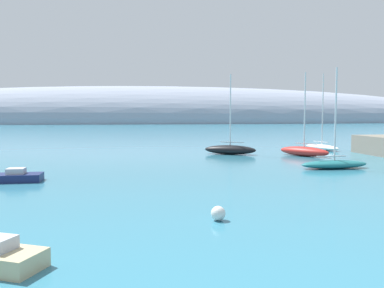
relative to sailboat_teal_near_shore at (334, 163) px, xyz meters
The scene contains 7 objects.
distant_ridge 182.26m from the sailboat_teal_near_shore, 91.45° to the left, with size 389.16×64.13×38.43m, color #8E99AD.
sailboat_teal_near_shore is the anchor object (origin of this frame).
sailboat_red_mid_mooring 10.34m from the sailboat_teal_near_shore, 80.43° to the left, with size 4.87×6.12×9.30m.
sailboat_white_outer_mooring 18.64m from the sailboat_teal_near_shore, 67.05° to the left, with size 3.09×6.34×9.95m.
sailboat_black_end_of_line 14.52m from the sailboat_teal_near_shore, 114.51° to the left, with size 6.25×4.33×9.28m.
motorboat_navy_foreground 26.18m from the sailboat_teal_near_shore, behind, with size 5.36×1.83×0.95m.
mooring_buoy_white 20.35m from the sailboat_teal_near_shore, 131.49° to the right, with size 0.65×0.65×0.65m, color silver.
Camera 1 is at (-1.43, -3.77, 4.71)m, focal length 37.65 mm.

